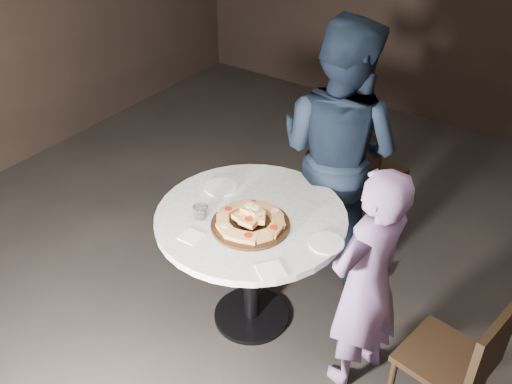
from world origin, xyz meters
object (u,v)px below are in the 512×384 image
focaccia_pile (251,218)px  chair_right (462,359)px  table (251,236)px  chair_far (364,167)px  diner_navy (338,152)px  water_glass (201,212)px  serving_board (250,225)px  diner_teal (366,283)px

focaccia_pile → chair_right: 1.31m
table → focaccia_pile: bearing=-56.1°
chair_far → diner_navy: (0.02, -0.51, 0.39)m
focaccia_pile → water_glass: bearing=-159.3°
diner_navy → chair_right: bearing=150.5°
serving_board → diner_navy: diner_navy is taller
table → serving_board: serving_board is taller
water_glass → chair_right: water_glass is taller
diner_teal → focaccia_pile: bearing=-66.0°
diner_navy → diner_teal: 1.04m
serving_board → diner_navy: 0.90m
focaccia_pile → chair_far: (0.05, 1.41, -0.36)m
chair_right → diner_navy: diner_navy is taller
water_glass → diner_navy: size_ratio=0.05×
focaccia_pile → diner_teal: size_ratio=0.28×
table → diner_teal: 0.75m
chair_right → focaccia_pile: bearing=-77.0°
chair_right → diner_teal: (-0.56, 0.02, 0.20)m
chair_far → diner_navy: bearing=104.9°
water_glass → diner_teal: diner_teal is taller
diner_navy → diner_teal: bearing=132.9°
water_glass → diner_teal: 1.00m
water_glass → chair_far: (0.32, 1.51, -0.35)m
table → chair_far: chair_far is taller
chair_right → diner_teal: 0.59m
chair_far → chair_right: chair_far is taller
focaccia_pile → table: bearing=123.9°
water_glass → table: bearing=41.4°
chair_right → chair_far: bearing=-128.5°
serving_board → water_glass: water_glass is taller
chair_far → chair_right: 1.79m
water_glass → diner_navy: bearing=70.9°
serving_board → chair_far: size_ratio=0.49×
table → chair_far: 1.33m
diner_teal → chair_right: bearing=105.3°
table → focaccia_pile: (0.06, -0.09, 0.21)m
table → diner_teal: bearing=-0.1°
diner_teal → serving_board: bearing=-65.8°
serving_board → chair_right: chair_right is taller
diner_navy → diner_teal: diner_navy is taller
serving_board → focaccia_pile: bearing=100.4°
chair_right → diner_navy: (-1.17, 0.82, 0.41)m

